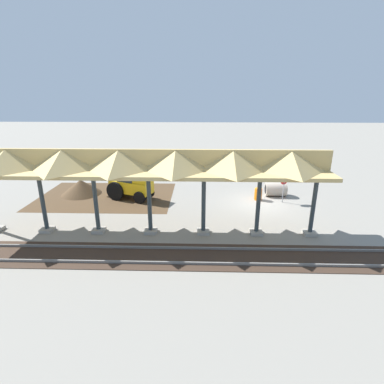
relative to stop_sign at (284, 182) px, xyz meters
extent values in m
plane|color=gray|center=(1.70, 0.32, -1.53)|extent=(120.00, 120.00, 0.00)
cube|color=#4C3823|center=(13.45, -0.96, -1.52)|extent=(10.27, 7.00, 0.01)
cube|color=#9E998E|center=(-0.21, 5.29, -1.43)|extent=(0.70, 0.70, 0.20)
cylinder|color=#2D383D|center=(-0.21, 5.29, 0.27)|extent=(0.24, 0.24, 3.60)
cube|color=#9E998E|center=(2.84, 5.29, -1.43)|extent=(0.70, 0.70, 0.20)
cylinder|color=#2D383D|center=(2.84, 5.29, 0.27)|extent=(0.24, 0.24, 3.60)
cube|color=#9E998E|center=(5.90, 5.29, -1.43)|extent=(0.70, 0.70, 0.20)
cylinder|color=#2D383D|center=(5.90, 5.29, 0.27)|extent=(0.24, 0.24, 3.60)
cube|color=#9E998E|center=(8.95, 5.29, -1.43)|extent=(0.70, 0.70, 0.20)
cylinder|color=#2D383D|center=(8.95, 5.29, 0.27)|extent=(0.24, 0.24, 3.60)
cube|color=#9E998E|center=(12.01, 5.29, -1.43)|extent=(0.70, 0.70, 0.20)
cylinder|color=#2D383D|center=(12.01, 5.29, 0.27)|extent=(0.24, 0.24, 3.60)
cube|color=#9E998E|center=(15.06, 5.29, -1.43)|extent=(0.70, 0.70, 0.20)
cylinder|color=#2D383D|center=(15.06, 5.29, 0.27)|extent=(0.24, 0.24, 3.60)
cube|color=tan|center=(8.95, 5.29, 2.17)|extent=(19.53, 3.20, 0.20)
cube|color=tan|center=(8.95, 5.29, 2.82)|extent=(19.53, 0.20, 1.10)
pyramid|color=tan|center=(1.31, 5.29, 2.82)|extent=(2.75, 3.20, 1.10)
pyramid|color=tan|center=(4.37, 5.29, 2.82)|extent=(2.75, 3.20, 1.10)
pyramid|color=tan|center=(7.42, 5.29, 2.82)|extent=(2.75, 3.20, 1.10)
pyramid|color=tan|center=(10.48, 5.29, 2.82)|extent=(2.75, 3.20, 1.10)
pyramid|color=tan|center=(13.53, 5.29, 2.82)|extent=(2.75, 3.20, 1.10)
pyramid|color=tan|center=(16.59, 5.29, 2.82)|extent=(2.75, 3.20, 1.10)
cube|color=slate|center=(1.70, 7.20, -1.45)|extent=(60.00, 0.08, 0.15)
cube|color=slate|center=(1.70, 8.63, -1.45)|extent=(60.00, 0.08, 0.15)
cube|color=#38281E|center=(1.70, 7.92, -1.51)|extent=(60.00, 2.58, 0.03)
cylinder|color=gray|center=(0.00, 0.00, -0.56)|extent=(0.06, 0.06, 1.94)
cylinder|color=red|center=(0.00, 0.00, 0.22)|extent=(0.67, 0.40, 0.76)
cube|color=#EAB214|center=(11.31, -0.46, -0.56)|extent=(3.45, 2.34, 0.90)
cube|color=#1E262D|center=(11.50, -0.53, 0.59)|extent=(1.63, 1.55, 1.40)
cube|color=#EAB214|center=(10.36, -0.10, 0.14)|extent=(1.46, 1.43, 0.50)
cylinder|color=black|center=(11.96, -1.47, -0.83)|extent=(1.42, 0.77, 1.40)
cylinder|color=black|center=(12.46, -0.13, -0.83)|extent=(1.42, 0.77, 1.40)
cylinder|color=black|center=(10.07, -0.69, -1.08)|extent=(0.95, 0.60, 0.90)
cylinder|color=black|center=(10.52, 0.53, -1.08)|extent=(0.95, 0.60, 0.90)
cylinder|color=#EAB214|center=(13.24, -1.19, 0.55)|extent=(1.06, 0.54, 1.41)
cylinder|color=#EAB214|center=(13.97, -1.46, 0.64)|extent=(0.79, 0.42, 1.20)
cube|color=#47474C|center=(14.27, -1.57, 0.09)|extent=(0.84, 0.96, 0.40)
cone|color=#4C3823|center=(15.59, -1.45, -1.53)|extent=(6.26, 6.26, 2.35)
cylinder|color=#9E9384|center=(0.19, -1.42, -0.99)|extent=(1.59, 1.09, 1.08)
cylinder|color=black|center=(0.98, -1.42, -0.99)|extent=(0.03, 0.70, 0.70)
cylinder|color=orange|center=(1.71, -0.47, -1.08)|extent=(0.56, 0.56, 0.90)
camera|label=1|loc=(6.10, 20.98, 6.30)|focal=28.00mm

